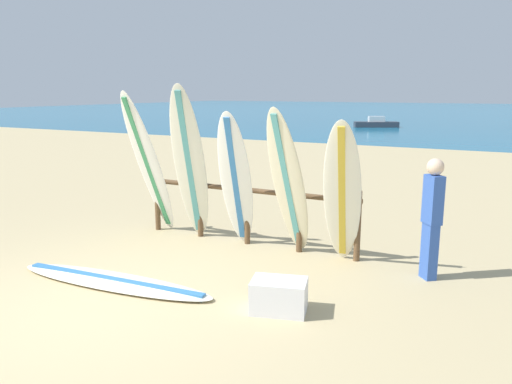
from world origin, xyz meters
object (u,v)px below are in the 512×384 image
(surfboard_rack, at_px, (247,204))
(surfboard_leaning_center_right, at_px, (342,194))
(surfboard_lying_on_sand, at_px, (113,281))
(surfboard_leaning_center, at_px, (288,183))
(surfboard_leaning_center_left, at_px, (236,180))
(surfboard_leaning_left, at_px, (190,164))
(surfboard_leaning_far_left, at_px, (149,164))
(cooler_box, at_px, (279,296))
(small_boat_offshore, at_px, (376,123))
(beachgoer_standing, at_px, (432,214))

(surfboard_rack, distance_m, surfboard_leaning_center_right, 1.71)
(surfboard_lying_on_sand, bearing_deg, surfboard_leaning_center, 52.23)
(surfboard_leaning_center_left, bearing_deg, surfboard_leaning_left, -178.24)
(surfboard_leaning_far_left, height_order, surfboard_lying_on_sand, surfboard_leaning_far_left)
(surfboard_leaning_center, xyz_separation_m, surfboard_lying_on_sand, (-1.53, -1.97, -1.06))
(surfboard_leaning_left, relative_size, cooler_box, 4.17)
(surfboard_leaning_left, bearing_deg, surfboard_leaning_center, -0.20)
(surfboard_rack, xyz_separation_m, surfboard_lying_on_sand, (-0.71, -2.26, -0.60))
(surfboard_lying_on_sand, bearing_deg, small_boat_offshore, 97.59)
(surfboard_leaning_center_left, distance_m, cooler_box, 2.50)
(surfboard_leaning_center_left, relative_size, cooler_box, 3.53)
(small_boat_offshore, bearing_deg, surfboard_leaning_left, -82.20)
(small_boat_offshore, bearing_deg, surfboard_leaning_center, -78.66)
(surfboard_leaning_left, xyz_separation_m, surfboard_leaning_center, (1.69, -0.01, -0.16))
(surfboard_leaning_center, bearing_deg, surfboard_leaning_left, 179.80)
(surfboard_leaning_center_right, bearing_deg, small_boat_offshore, 103.00)
(surfboard_leaning_left, bearing_deg, beachgoer_standing, 0.57)
(cooler_box, bearing_deg, beachgoer_standing, 38.07)
(surfboard_rack, bearing_deg, surfboard_lying_on_sand, -107.43)
(surfboard_leaning_center_left, bearing_deg, surfboard_lying_on_sand, -108.05)
(surfboard_leaning_far_left, bearing_deg, surfboard_leaning_center_right, -0.14)
(surfboard_rack, relative_size, surfboard_leaning_center_right, 1.78)
(surfboard_leaning_center_left, height_order, surfboard_lying_on_sand, surfboard_leaning_center_left)
(surfboard_leaning_center, xyz_separation_m, surfboard_leaning_center_right, (0.81, -0.04, -0.07))
(surfboard_leaning_left, height_order, surfboard_leaning_center_right, surfboard_leaning_left)
(surfboard_leaning_left, bearing_deg, surfboard_leaning_far_left, -177.54)
(surfboard_leaning_center, xyz_separation_m, cooler_box, (0.67, -1.73, -0.92))
(surfboard_lying_on_sand, xyz_separation_m, beachgoer_standing, (3.49, 2.01, 0.83))
(cooler_box, bearing_deg, surfboard_leaning_center, 95.26)
(cooler_box, bearing_deg, surfboard_rack, 110.54)
(surfboard_rack, relative_size, surfboard_leaning_far_left, 1.52)
(surfboard_lying_on_sand, distance_m, small_boat_offshore, 28.83)
(surfboard_leaning_left, relative_size, surfboard_lying_on_sand, 0.87)
(surfboard_leaning_center_right, distance_m, cooler_box, 1.90)
(surfboard_leaning_left, bearing_deg, surfboard_leaning_center_left, 1.76)
(surfboard_leaning_left, distance_m, surfboard_lying_on_sand, 2.33)
(surfboard_leaning_far_left, distance_m, cooler_box, 3.72)
(surfboard_rack, distance_m, beachgoer_standing, 2.80)
(surfboard_leaning_far_left, relative_size, surfboard_leaning_left, 0.96)
(beachgoer_standing, xyz_separation_m, cooler_box, (-1.30, -1.78, -0.68))
(beachgoer_standing, bearing_deg, small_boat_offshore, 105.37)
(small_boat_offshore, bearing_deg, surfboard_leaning_center_left, -80.47)
(surfboard_leaning_far_left, distance_m, surfboard_leaning_center_right, 3.30)
(beachgoer_standing, bearing_deg, surfboard_lying_on_sand, -150.04)
(surfboard_leaning_center, bearing_deg, surfboard_leaning_center_right, -2.55)
(surfboard_leaning_far_left, distance_m, surfboard_leaning_center_left, 1.61)
(surfboard_leaning_left, height_order, small_boat_offshore, surfboard_leaning_left)
(surfboard_leaning_left, relative_size, surfboard_leaning_center_left, 1.18)
(surfboard_lying_on_sand, height_order, small_boat_offshore, small_boat_offshore)
(surfboard_leaning_far_left, height_order, small_boat_offshore, surfboard_leaning_far_left)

